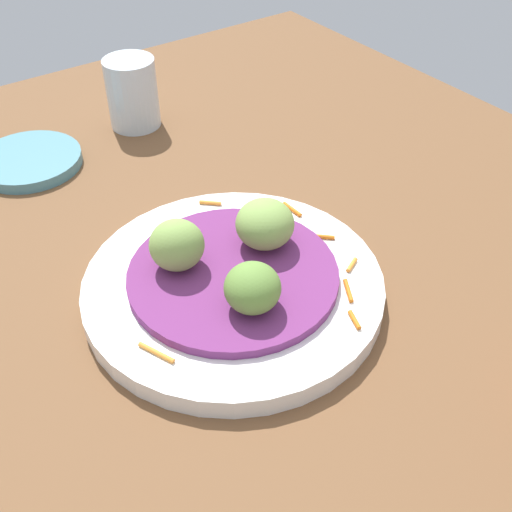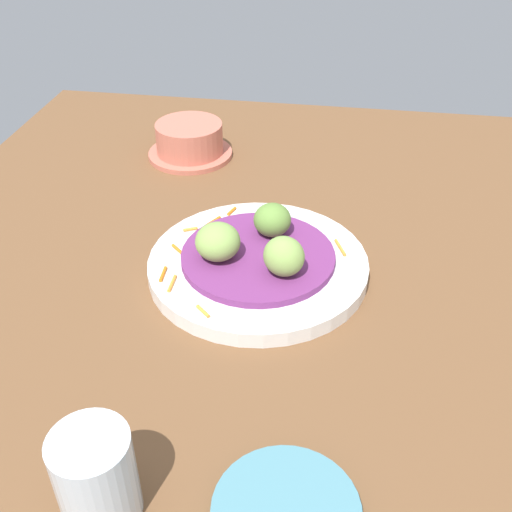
% 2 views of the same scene
% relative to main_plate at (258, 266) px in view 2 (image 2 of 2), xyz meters
% --- Properties ---
extents(table_surface, '(1.10, 1.10, 0.02)m').
position_rel_main_plate_xyz_m(table_surface, '(-0.06, -0.00, -0.02)').
color(table_surface, brown).
rests_on(table_surface, ground).
extents(main_plate, '(0.27, 0.27, 0.02)m').
position_rel_main_plate_xyz_m(main_plate, '(0.00, 0.00, 0.00)').
color(main_plate, white).
rests_on(main_plate, table_surface).
extents(cabbage_bed, '(0.19, 0.19, 0.01)m').
position_rel_main_plate_xyz_m(cabbage_bed, '(-0.00, -0.00, 0.01)').
color(cabbage_bed, '#702D6B').
rests_on(cabbage_bed, main_plate).
extents(carrot_garnish, '(0.22, 0.23, 0.00)m').
position_rel_main_plate_xyz_m(carrot_garnish, '(0.05, -0.00, 0.01)').
color(carrot_garnish, orange).
rests_on(carrot_garnish, main_plate).
extents(guac_scoop_left, '(0.06, 0.06, 0.05)m').
position_rel_main_plate_xyz_m(guac_scoop_left, '(-0.04, 0.03, 0.04)').
color(guac_scoop_left, '#84A851').
rests_on(guac_scoop_left, cabbage_bed).
extents(guac_scoop_center, '(0.07, 0.07, 0.04)m').
position_rel_main_plate_xyz_m(guac_scoop_center, '(-0.01, -0.05, 0.04)').
color(guac_scoop_center, olive).
rests_on(guac_scoop_center, cabbage_bed).
extents(guac_scoop_right, '(0.08, 0.08, 0.04)m').
position_rel_main_plate_xyz_m(guac_scoop_right, '(0.05, 0.01, 0.04)').
color(guac_scoop_right, '#84A851').
rests_on(guac_scoop_right, cabbage_bed).
extents(terracotta_bowl, '(0.14, 0.14, 0.06)m').
position_rel_main_plate_xyz_m(terracotta_bowl, '(0.16, -0.30, 0.02)').
color(terracotta_bowl, '#C66B56').
rests_on(terracotta_bowl, table_surface).
extents(water_glass, '(0.06, 0.06, 0.09)m').
position_rel_main_plate_xyz_m(water_glass, '(0.07, 0.34, 0.03)').
color(water_glass, silver).
rests_on(water_glass, table_surface).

